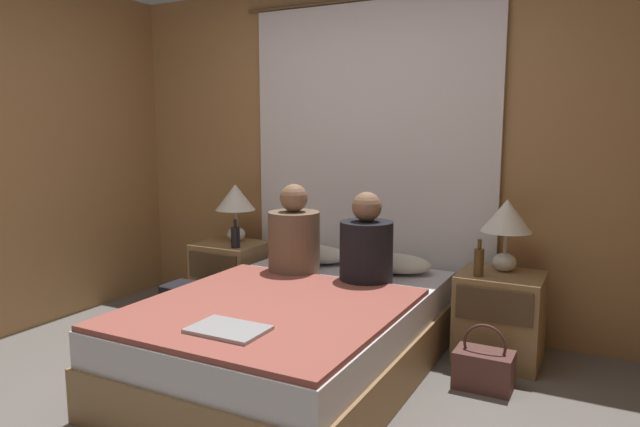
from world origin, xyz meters
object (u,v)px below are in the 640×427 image
nightstand_right (500,317)px  pillow_left (315,254)px  nightstand_left (231,277)px  pillow_right (395,263)px  lamp_right (507,221)px  beer_bottle_on_right_stand (479,262)px  lamp_left (235,201)px  person_right_in_bed (366,247)px  beer_bottle_on_left_stand (235,237)px  laptop_on_bed (228,329)px  person_left_in_bed (294,238)px  handbag_on_floor (484,368)px  backpack_on_floor (189,305)px  bed (296,336)px

nightstand_right → pillow_left: bearing=177.2°
nightstand_left → pillow_right: 1.36m
lamp_right → beer_bottle_on_right_stand: size_ratio=1.99×
lamp_left → lamp_right: 2.05m
person_right_in_bed → beer_bottle_on_left_stand: bearing=170.8°
nightstand_right → pillow_left: 1.36m
lamp_left → lamp_right: size_ratio=1.00×
nightstand_left → laptop_on_bed: size_ratio=1.55×
pillow_left → person_left_in_bed: bearing=-84.2°
nightstand_right → lamp_left: bearing=177.7°
person_right_in_bed → laptop_on_bed: (-0.20, -1.16, -0.20)m
laptop_on_bed → handbag_on_floor: size_ratio=0.97×
beer_bottle_on_right_stand → laptop_on_bed: size_ratio=0.64×
pillow_right → backpack_on_floor: size_ratio=1.50×
person_left_in_bed → beer_bottle_on_left_stand: size_ratio=2.83×
pillow_left → laptop_on_bed: pillow_left is taller
pillow_left → pillow_right: size_ratio=1.00×
pillow_left → beer_bottle_on_right_stand: (1.22, -0.19, 0.12)m
backpack_on_floor → nightstand_right: bearing=13.7°
backpack_on_floor → pillow_left: bearing=38.1°
handbag_on_floor → laptop_on_bed: bearing=-133.7°
lamp_left → person_left_in_bed: size_ratio=0.74×
person_left_in_bed → person_right_in_bed: bearing=0.0°
beer_bottle_on_right_stand → laptop_on_bed: 1.60m
nightstand_left → lamp_left: 0.60m
bed → nightstand_left: size_ratio=3.71×
lamp_right → person_right_in_bed: 0.88m
lamp_right → pillow_left: lamp_right is taller
nightstand_left → lamp_left: size_ratio=1.22×
beer_bottle_on_left_stand → handbag_on_floor: (1.91, -0.32, -0.52)m
bed → laptop_on_bed: bearing=-86.2°
bed → nightstand_left: 1.28m
bed → person_left_in_bed: 0.72m
bed → lamp_right: lamp_right is taller
bed → backpack_on_floor: bearing=166.0°
person_right_in_bed → nightstand_left: bearing=166.6°
pillow_left → bed: bearing=-69.4°
pillow_left → nightstand_right: bearing=-2.8°
person_right_in_bed → handbag_on_floor: person_right_in_bed is taller
pillow_right → laptop_on_bed: bearing=-99.7°
nightstand_right → pillow_right: size_ratio=1.08×
nightstand_left → beer_bottle_on_right_stand: (1.94, -0.12, 0.37)m
lamp_right → beer_bottle_on_left_stand: lamp_right is taller
lamp_left → person_right_in_bed: bearing=-16.8°
nightstand_right → person_right_in_bed: (-0.77, -0.30, 0.42)m
bed → person_right_in_bed: bearing=61.0°
pillow_right → laptop_on_bed: 1.55m
nightstand_right → laptop_on_bed: (-0.98, -1.47, 0.23)m
beer_bottle_on_right_stand → person_right_in_bed: bearing=-164.4°
laptop_on_bed → handbag_on_floor: 1.47m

